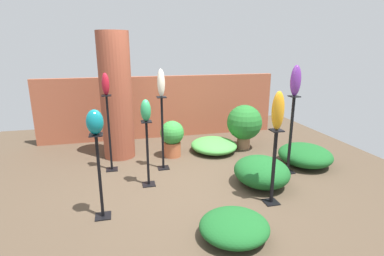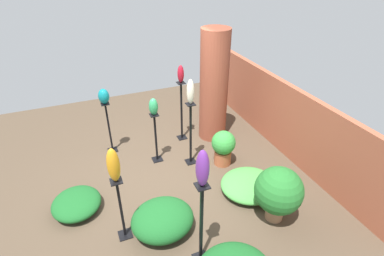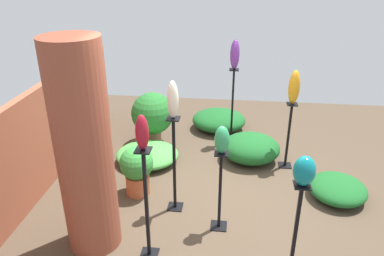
% 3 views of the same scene
% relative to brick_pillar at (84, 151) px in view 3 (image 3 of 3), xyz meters
% --- Properties ---
extents(ground_plane, '(8.00, 8.00, 0.00)m').
position_rel_brick_pillar_xyz_m(ground_plane, '(1.02, -1.42, -1.21)').
color(ground_plane, '#4C3D2D').
extents(brick_wall_back, '(5.60, 0.12, 1.47)m').
position_rel_brick_pillar_xyz_m(brick_wall_back, '(1.02, 1.13, -0.47)').
color(brick_wall_back, '#9E5138').
rests_on(brick_wall_back, ground).
extents(brick_pillar, '(0.60, 0.60, 2.42)m').
position_rel_brick_pillar_xyz_m(brick_pillar, '(0.00, 0.00, 0.00)').
color(brick_pillar, brown).
rests_on(brick_pillar, ground).
extents(pedestal_jade, '(0.20, 0.20, 1.05)m').
position_rel_brick_pillar_xyz_m(pedestal_jade, '(0.42, -1.44, -0.73)').
color(pedestal_jade, black).
rests_on(pedestal_jade, ground).
extents(pedestal_teal, '(0.20, 0.20, 1.12)m').
position_rel_brick_pillar_xyz_m(pedestal_teal, '(-0.25, -2.23, -0.70)').
color(pedestal_teal, black).
rests_on(pedestal_teal, ground).
extents(pedestal_violet, '(0.20, 0.20, 1.35)m').
position_rel_brick_pillar_xyz_m(pedestal_violet, '(2.84, -1.54, -0.58)').
color(pedestal_violet, black).
rests_on(pedestal_violet, ground).
extents(pedestal_ruby, '(0.20, 0.20, 1.35)m').
position_rel_brick_pillar_xyz_m(pedestal_ruby, '(-0.15, -0.68, -0.59)').
color(pedestal_ruby, black).
rests_on(pedestal_ruby, ground).
extents(pedestal_ivory, '(0.20, 0.20, 1.31)m').
position_rel_brick_pillar_xyz_m(pedestal_ivory, '(0.75, -0.84, -0.60)').
color(pedestal_ivory, black).
rests_on(pedestal_ivory, ground).
extents(pedestal_amber, '(0.20, 0.20, 1.07)m').
position_rel_brick_pillar_xyz_m(pedestal_amber, '(2.04, -2.43, -0.72)').
color(pedestal_amber, black).
rests_on(pedestal_amber, ground).
extents(art_vase_jade, '(0.16, 0.17, 0.33)m').
position_rel_brick_pillar_xyz_m(art_vase_jade, '(0.42, -1.44, 0.01)').
color(art_vase_jade, '#2D9356').
rests_on(art_vase_jade, pedestal_jade).
extents(art_vase_teal, '(0.20, 0.21, 0.30)m').
position_rel_brick_pillar_xyz_m(art_vase_teal, '(-0.25, -2.23, 0.07)').
color(art_vase_teal, '#0F727A').
rests_on(art_vase_teal, pedestal_teal).
extents(art_vase_violet, '(0.18, 0.16, 0.50)m').
position_rel_brick_pillar_xyz_m(art_vase_violet, '(2.84, -1.54, 0.40)').
color(art_vase_violet, '#6B2D8C').
rests_on(art_vase_violet, pedestal_violet).
extents(art_vase_ruby, '(0.13, 0.13, 0.37)m').
position_rel_brick_pillar_xyz_m(art_vase_ruby, '(-0.15, -0.68, 0.33)').
color(art_vase_ruby, maroon).
rests_on(art_vase_ruby, pedestal_ruby).
extents(art_vase_ivory, '(0.13, 0.14, 0.47)m').
position_rel_brick_pillar_xyz_m(art_vase_ivory, '(0.75, -0.84, 0.34)').
color(art_vase_ivory, beige).
rests_on(art_vase_ivory, pedestal_ivory).
extents(art_vase_amber, '(0.16, 0.17, 0.52)m').
position_rel_brick_pillar_xyz_m(art_vase_amber, '(2.04, -2.43, 0.12)').
color(art_vase_amber, orange).
rests_on(art_vase_amber, pedestal_amber).
extents(potted_plant_mid_left, '(0.47, 0.47, 0.73)m').
position_rel_brick_pillar_xyz_m(potted_plant_mid_left, '(1.03, -0.26, -0.80)').
color(potted_plant_mid_left, '#B25B38').
rests_on(potted_plant_mid_left, ground).
extents(potted_plant_near_pillar, '(0.74, 0.74, 0.95)m').
position_rel_brick_pillar_xyz_m(potted_plant_near_pillar, '(2.61, -0.15, -0.65)').
color(potted_plant_near_pillar, '#936B4C').
rests_on(potted_plant_near_pillar, ground).
extents(foliage_bed_east, '(0.86, 0.95, 0.45)m').
position_rel_brick_pillar_xyz_m(foliage_bed_east, '(2.17, -1.87, -0.98)').
color(foliage_bed_east, '#195923').
rests_on(foliage_bed_east, ground).
extents(foliage_bed_west, '(0.95, 1.03, 0.37)m').
position_rel_brick_pillar_xyz_m(foliage_bed_west, '(3.34, -1.29, -1.02)').
color(foliage_bed_west, '#195923').
rests_on(foliage_bed_west, ground).
extents(foliage_bed_center, '(0.95, 1.02, 0.26)m').
position_rel_brick_pillar_xyz_m(foliage_bed_center, '(1.92, -0.19, -1.08)').
color(foliage_bed_center, '#479942').
rests_on(foliage_bed_center, ground).
extents(foliage_bed_rear, '(0.82, 0.78, 0.28)m').
position_rel_brick_pillar_xyz_m(foliage_bed_rear, '(1.24, -3.05, -1.07)').
color(foliage_bed_rear, '#195923').
rests_on(foliage_bed_rear, ground).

